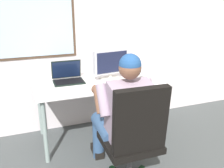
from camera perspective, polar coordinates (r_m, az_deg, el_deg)
wall_rear at (r=3.19m, az=-9.48°, el=12.86°), size 5.62×0.08×2.68m
desk at (r=2.97m, az=-3.10°, el=-0.47°), size 1.51×0.76×0.76m
office_chair at (r=2.13m, az=5.33°, el=-11.59°), size 0.54×0.56×1.05m
person_seated at (r=2.33m, az=2.61°, el=-6.90°), size 0.54×0.81×1.26m
crt_monitor at (r=2.93m, az=-0.36°, el=4.99°), size 0.44×0.21×0.36m
laptop at (r=2.95m, az=-10.25°, el=1.84°), size 0.35×0.29×0.24m
wine_glass at (r=2.92m, az=6.91°, el=2.73°), size 0.07×0.07×0.15m
desk_speaker at (r=3.25m, az=4.37°, el=3.84°), size 0.09×0.09×0.14m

